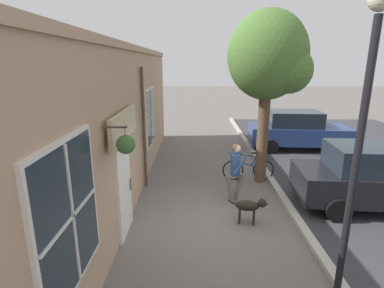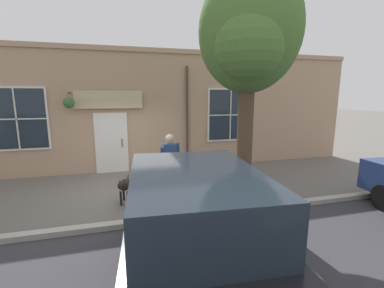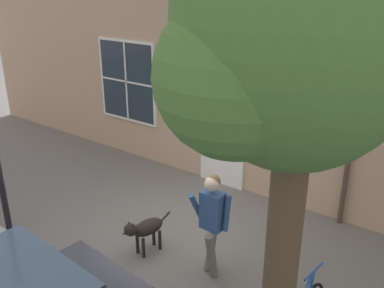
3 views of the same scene
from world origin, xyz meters
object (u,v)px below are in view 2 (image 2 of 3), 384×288
(street_tree_by_curb, at_px, (249,36))
(pedestrian_walking, at_px, (170,159))
(dog_on_leash, at_px, (125,186))
(leaning_bicycle, at_px, (240,185))
(parked_car_mid_block, at_px, (198,243))

(street_tree_by_curb, bearing_deg, pedestrian_walking, -126.89)
(dog_on_leash, bearing_deg, pedestrian_walking, 100.51)
(street_tree_by_curb, distance_m, leaning_bicycle, 3.58)
(leaning_bicycle, relative_size, parked_car_mid_block, 0.39)
(parked_car_mid_block, bearing_deg, street_tree_by_curb, 144.12)
(dog_on_leash, bearing_deg, parked_car_mid_block, 13.72)
(pedestrian_walking, distance_m, street_tree_by_curb, 3.49)
(parked_car_mid_block, bearing_deg, leaning_bicycle, 146.64)
(street_tree_by_curb, height_order, parked_car_mid_block, street_tree_by_curb)
(dog_on_leash, height_order, leaning_bicycle, leaning_bicycle)
(pedestrian_walking, xyz_separation_m, parked_car_mid_block, (3.77, -0.32, -0.15))
(dog_on_leash, distance_m, street_tree_by_curb, 4.52)
(leaning_bicycle, bearing_deg, dog_on_leash, -99.15)
(dog_on_leash, distance_m, parked_car_mid_block, 3.67)
(pedestrian_walking, distance_m, leaning_bicycle, 1.95)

